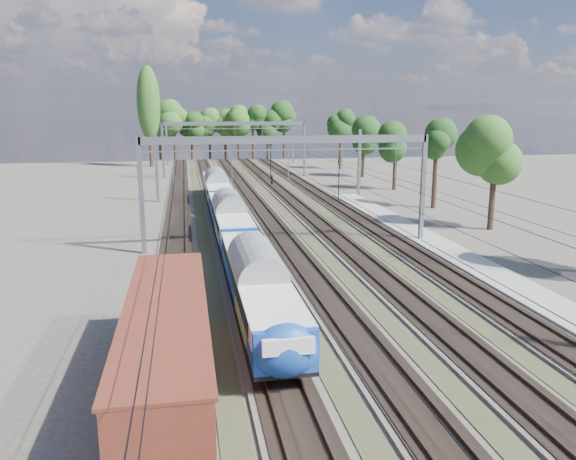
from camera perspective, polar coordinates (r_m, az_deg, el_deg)
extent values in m
cube|color=#47423A|center=(59.99, -11.08, 1.43)|extent=(3.00, 130.00, 0.15)
cube|color=black|center=(59.98, -11.08, 1.52)|extent=(2.50, 130.00, 0.06)
cube|color=#473326|center=(59.97, -11.78, 1.59)|extent=(0.08, 130.00, 0.14)
cube|color=#473326|center=(59.95, -10.40, 1.64)|extent=(0.08, 130.00, 0.14)
cube|color=#47423A|center=(60.09, -6.79, 1.59)|extent=(3.00, 130.00, 0.15)
cube|color=black|center=(60.08, -6.79, 1.68)|extent=(2.50, 130.00, 0.06)
cube|color=#473326|center=(60.02, -7.48, 1.75)|extent=(0.08, 130.00, 0.14)
cube|color=#473326|center=(60.10, -6.11, 1.80)|extent=(0.08, 130.00, 0.14)
cube|color=#47423A|center=(60.53, -2.53, 1.74)|extent=(3.00, 130.00, 0.15)
cube|color=black|center=(60.51, -2.53, 1.83)|extent=(2.50, 130.00, 0.06)
cube|color=#473326|center=(60.40, -3.21, 1.90)|extent=(0.08, 130.00, 0.14)
cube|color=#473326|center=(60.59, -1.86, 1.95)|extent=(0.08, 130.00, 0.14)
cube|color=#47423A|center=(61.29, 1.64, 1.88)|extent=(3.00, 130.00, 0.15)
cube|color=black|center=(61.27, 1.64, 1.97)|extent=(2.50, 130.00, 0.06)
cube|color=#473326|center=(61.11, 0.98, 2.04)|extent=(0.08, 130.00, 0.14)
cube|color=#473326|center=(61.41, 2.30, 2.08)|extent=(0.08, 130.00, 0.14)
cube|color=#47423A|center=(62.37, 5.69, 2.01)|extent=(3.00, 130.00, 0.15)
cube|color=black|center=(62.35, 5.69, 2.10)|extent=(2.50, 130.00, 0.06)
cube|color=#473326|center=(62.14, 5.06, 2.17)|extent=(0.08, 130.00, 0.14)
cube|color=#473326|center=(62.53, 6.33, 2.20)|extent=(0.08, 130.00, 0.14)
cube|color=#363523|center=(60.01, -8.93, 1.47)|extent=(1.10, 130.00, 0.05)
cube|color=#363523|center=(60.28, -4.65, 1.62)|extent=(1.10, 130.00, 0.05)
cube|color=#363523|center=(60.88, -0.43, 1.77)|extent=(1.10, 130.00, 0.05)
cube|color=#363523|center=(61.80, 3.68, 1.90)|extent=(1.10, 130.00, 0.05)
cube|color=gray|center=(40.94, 19.49, -4.00)|extent=(3.00, 70.00, 0.30)
cube|color=slate|center=(44.59, -14.69, 3.33)|extent=(0.35, 0.35, 9.00)
cube|color=slate|center=(48.57, 13.53, 4.09)|extent=(0.35, 0.35, 9.00)
cube|color=slate|center=(44.76, 0.03, 9.17)|extent=(23.00, 0.35, 0.60)
cube|color=slate|center=(92.26, -12.59, 7.87)|extent=(0.35, 0.35, 9.00)
cube|color=slate|center=(94.25, 1.66, 8.24)|extent=(0.35, 0.35, 9.00)
cube|color=slate|center=(92.34, -5.44, 10.72)|extent=(23.00, 0.35, 0.60)
cube|color=slate|center=(69.39, -13.23, 6.27)|extent=(0.35, 0.35, 8.50)
cube|color=slate|center=(114.22, -12.20, 8.56)|extent=(0.35, 0.35, 8.50)
cube|color=slate|center=(72.67, 7.25, 6.75)|extent=(0.35, 0.35, 8.50)
cube|color=slate|center=(116.24, 0.50, 8.89)|extent=(0.35, 0.35, 8.50)
cylinder|color=black|center=(59.24, -11.30, 6.59)|extent=(0.03, 130.00, 0.03)
cylinder|color=black|center=(59.14, -11.34, 7.65)|extent=(0.03, 130.00, 0.03)
cylinder|color=black|center=(59.33, -6.92, 6.75)|extent=(0.03, 130.00, 0.03)
cylinder|color=black|center=(59.24, -6.95, 7.81)|extent=(0.03, 130.00, 0.03)
cylinder|color=black|center=(59.77, -2.58, 6.86)|extent=(0.03, 130.00, 0.03)
cylinder|color=black|center=(59.68, -2.59, 7.91)|extent=(0.03, 130.00, 0.03)
cylinder|color=black|center=(60.55, 1.67, 6.94)|extent=(0.03, 130.00, 0.03)
cylinder|color=black|center=(60.45, 1.68, 7.98)|extent=(0.03, 130.00, 0.03)
cylinder|color=black|center=(61.64, 5.80, 6.98)|extent=(0.03, 130.00, 0.03)
cylinder|color=black|center=(61.55, 5.82, 8.00)|extent=(0.03, 130.00, 0.03)
cylinder|color=black|center=(128.00, -12.86, 8.42)|extent=(0.56, 0.56, 6.37)
sphere|color=#163212|center=(127.79, -12.97, 10.70)|extent=(5.00, 5.00, 5.00)
cylinder|color=black|center=(128.11, -11.21, 8.46)|extent=(0.56, 0.56, 6.19)
sphere|color=#163212|center=(127.89, -11.30, 10.67)|extent=(5.12, 5.12, 5.12)
cylinder|color=black|center=(125.97, -10.04, 8.32)|extent=(0.56, 0.56, 5.65)
sphere|color=#163212|center=(125.76, -10.12, 10.37)|extent=(4.62, 4.62, 4.62)
cylinder|color=black|center=(124.71, -8.52, 8.60)|extent=(0.56, 0.56, 6.81)
sphere|color=#163212|center=(124.49, -8.60, 11.10)|extent=(4.39, 4.39, 4.39)
cylinder|color=black|center=(127.17, -6.29, 8.84)|extent=(0.56, 0.56, 7.29)
sphere|color=#163212|center=(126.96, -6.36, 11.46)|extent=(4.17, 4.17, 4.17)
cylinder|color=black|center=(128.60, -5.16, 8.92)|extent=(0.56, 0.56, 7.41)
sphere|color=#163212|center=(128.40, -5.21, 11.57)|extent=(5.03, 5.03, 5.03)
cylinder|color=black|center=(125.70, -3.43, 8.83)|extent=(0.56, 0.56, 7.23)
sphere|color=#163212|center=(125.49, -3.46, 11.47)|extent=(5.50, 5.50, 5.50)
cylinder|color=black|center=(128.23, -1.56, 8.56)|extent=(0.56, 0.56, 5.63)
sphere|color=#163212|center=(128.01, -1.57, 10.57)|extent=(5.03, 5.03, 5.03)
cylinder|color=black|center=(129.65, -0.49, 8.67)|extent=(0.56, 0.56, 5.94)
sphere|color=#163212|center=(129.44, -0.49, 10.78)|extent=(3.98, 3.98, 3.98)
cylinder|color=black|center=(52.52, 21.58, 2.95)|extent=(0.56, 0.56, 6.80)
sphere|color=#163212|center=(52.00, 22.05, 8.88)|extent=(4.42, 4.42, 4.42)
cylinder|color=black|center=(66.19, 15.15, 5.17)|extent=(0.56, 0.56, 6.85)
sphere|color=#163212|center=(65.78, 15.42, 9.91)|extent=(3.55, 3.55, 3.55)
cylinder|color=black|center=(80.86, 10.44, 6.18)|extent=(0.56, 0.56, 5.63)
sphere|color=#163212|center=(80.52, 10.57, 9.36)|extent=(4.48, 4.48, 4.48)
cylinder|color=black|center=(93.79, 7.70, 7.47)|extent=(0.56, 0.56, 6.89)
sphere|color=#163212|center=(93.50, 7.80, 10.84)|extent=(4.86, 4.86, 4.86)
cylinder|color=black|center=(107.82, 5.56, 7.78)|extent=(0.56, 0.56, 5.54)
sphere|color=#163212|center=(107.56, 5.61, 10.13)|extent=(4.13, 4.13, 4.13)
cylinder|color=black|center=(112.19, -13.88, 10.33)|extent=(0.70, 0.70, 16.00)
ellipsoid|color=#204B19|center=(112.15, -13.98, 12.37)|extent=(4.40, 4.40, 14.08)
cube|color=black|center=(25.12, -1.26, -12.74)|extent=(1.84, 2.76, 0.74)
cube|color=black|center=(37.10, -4.43, -4.40)|extent=(1.84, 2.76, 0.74)
cube|color=#104897|center=(30.57, -3.20, -5.34)|extent=(2.58, 18.40, 1.75)
cube|color=silver|center=(30.44, -3.21, -4.52)|extent=(2.65, 17.66, 0.87)
cube|color=black|center=(30.62, -0.72, -4.39)|extent=(0.04, 15.64, 0.64)
cube|color=yellow|center=(26.94, -2.09, -8.85)|extent=(2.67, 5.15, 0.64)
cylinder|color=gray|center=(30.32, -3.22, -3.77)|extent=(2.61, 18.40, 2.61)
cube|color=black|center=(42.97, -5.29, -2.09)|extent=(1.84, 2.76, 0.74)
cube|color=black|center=(55.51, -6.49, 1.17)|extent=(1.84, 2.76, 0.74)
cube|color=#104897|center=(48.94, -6.00, 1.32)|extent=(2.58, 18.40, 1.75)
cube|color=silver|center=(48.85, -6.01, 1.85)|extent=(2.65, 17.66, 0.87)
cube|color=black|center=(48.97, -4.46, 1.91)|extent=(0.04, 15.64, 0.64)
cube|color=yellow|center=(45.08, -5.59, -0.21)|extent=(2.67, 5.15, 0.64)
cylinder|color=gray|center=(48.78, -6.02, 2.33)|extent=(2.61, 18.40, 2.61)
cube|color=black|center=(61.51, -6.89, 2.25)|extent=(1.84, 2.76, 0.74)
cube|color=black|center=(74.22, -7.52, 3.95)|extent=(1.84, 2.76, 0.74)
cube|color=#104897|center=(67.65, -7.27, 4.33)|extent=(2.58, 18.40, 1.75)
cube|color=silver|center=(67.59, -7.28, 4.72)|extent=(2.65, 17.66, 0.87)
cube|color=black|center=(67.68, -6.15, 4.75)|extent=(0.04, 15.64, 0.64)
cube|color=yellow|center=(63.72, -7.05, 3.43)|extent=(2.67, 5.15, 0.64)
cylinder|color=gray|center=(67.54, -7.29, 5.06)|extent=(2.61, 18.40, 2.61)
ellipsoid|color=#104897|center=(22.23, -0.21, -12.16)|extent=(2.61, 1.44, 2.23)
cube|color=black|center=(27.73, -11.70, -10.47)|extent=(2.11, 2.75, 0.74)
cube|color=black|center=(22.82, -12.00, -14.36)|extent=(2.85, 14.80, 0.21)
cube|color=#4C2414|center=(22.20, -12.17, -10.94)|extent=(2.85, 14.80, 2.75)
cube|color=#4C2414|center=(21.68, -12.34, -7.47)|extent=(3.07, 14.80, 0.13)
imported|color=black|center=(82.46, -1.62, 5.07)|extent=(0.51, 0.65, 1.56)
cylinder|color=black|center=(88.39, -1.77, 6.74)|extent=(0.15, 0.15, 5.22)
cube|color=black|center=(88.15, -1.78, 8.67)|extent=(0.42, 0.34, 0.73)
sphere|color=red|center=(88.01, -1.77, 8.80)|extent=(0.17, 0.17, 0.17)
sphere|color=#0C9919|center=(88.03, -1.77, 8.56)|extent=(0.17, 0.17, 0.17)
cylinder|color=black|center=(68.16, 5.18, 4.75)|extent=(0.13, 0.13, 4.52)
cube|color=black|center=(67.88, 5.22, 6.91)|extent=(0.36, 0.27, 0.63)
sphere|color=red|center=(67.75, 5.25, 7.06)|extent=(0.14, 0.14, 0.14)
sphere|color=#0C9919|center=(67.78, 5.25, 6.79)|extent=(0.14, 0.14, 0.14)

